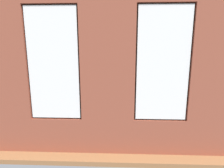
% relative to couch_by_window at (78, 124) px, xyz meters
% --- Properties ---
extents(ground_plane, '(6.95, 6.39, 0.10)m').
position_rel_couch_by_window_xyz_m(ground_plane, '(-0.79, -2.17, -0.38)').
color(ground_plane, '#99663D').
extents(brick_wall_with_windows, '(6.35, 0.30, 3.46)m').
position_rel_couch_by_window_xyz_m(brick_wall_with_windows, '(-0.79, 0.65, 1.37)').
color(brick_wall_with_windows, brown).
rests_on(brick_wall_with_windows, ground_plane).
extents(white_wall_right, '(0.10, 5.39, 3.46)m').
position_rel_couch_by_window_xyz_m(white_wall_right, '(2.34, -1.97, 1.40)').
color(white_wall_right, white).
rests_on(white_wall_right, ground_plane).
extents(couch_by_window, '(1.83, 0.87, 0.80)m').
position_rel_couch_by_window_xyz_m(couch_by_window, '(0.00, 0.00, 0.00)').
color(couch_by_window, black).
rests_on(couch_by_window, ground_plane).
extents(couch_left, '(0.90, 1.86, 0.80)m').
position_rel_couch_by_window_xyz_m(couch_left, '(-3.26, -1.91, -0.00)').
color(couch_left, black).
rests_on(couch_left, ground_plane).
extents(coffee_table, '(1.42, 0.80, 0.41)m').
position_rel_couch_by_window_xyz_m(coffee_table, '(-0.75, -2.42, 0.03)').
color(coffee_table, tan).
rests_on(coffee_table, ground_plane).
extents(cup_ceramic, '(0.09, 0.09, 0.11)m').
position_rel_couch_by_window_xyz_m(cup_ceramic, '(-0.75, -2.42, 0.13)').
color(cup_ceramic, '#B23D38').
rests_on(cup_ceramic, coffee_table).
extents(candle_jar, '(0.08, 0.08, 0.12)m').
position_rel_couch_by_window_xyz_m(candle_jar, '(-0.86, -2.30, 0.14)').
color(candle_jar, '#B7333D').
rests_on(candle_jar, coffee_table).
extents(remote_black, '(0.18, 0.11, 0.02)m').
position_rel_couch_by_window_xyz_m(remote_black, '(-0.58, -2.52, 0.09)').
color(remote_black, black).
rests_on(remote_black, coffee_table).
extents(remote_gray, '(0.16, 0.16, 0.02)m').
position_rel_couch_by_window_xyz_m(remote_gray, '(-1.15, -2.56, 0.09)').
color(remote_gray, '#59595B').
rests_on(remote_gray, coffee_table).
extents(media_console, '(0.90, 0.42, 0.47)m').
position_rel_couch_by_window_xyz_m(media_console, '(2.04, -2.03, -0.10)').
color(media_console, black).
rests_on(media_console, ground_plane).
extents(tv_flatscreen, '(1.05, 0.20, 0.75)m').
position_rel_couch_by_window_xyz_m(tv_flatscreen, '(2.04, -2.04, 0.52)').
color(tv_flatscreen, black).
rests_on(tv_flatscreen, media_console).
extents(papasan_chair, '(1.03, 1.03, 0.67)m').
position_rel_couch_by_window_xyz_m(papasan_chair, '(-0.66, -3.89, 0.10)').
color(papasan_chair, olive).
rests_on(papasan_chair, ground_plane).
extents(potted_plant_corner_far_left, '(0.90, 0.82, 1.42)m').
position_rel_couch_by_window_xyz_m(potted_plant_corner_far_left, '(-3.40, 0.10, 0.51)').
color(potted_plant_corner_far_left, beige).
rests_on(potted_plant_corner_far_left, ground_plane).
extents(potted_plant_beside_window_right, '(1.05, 0.92, 1.37)m').
position_rel_couch_by_window_xyz_m(potted_plant_beside_window_right, '(1.61, 0.10, 0.38)').
color(potted_plant_beside_window_right, brown).
rests_on(potted_plant_beside_window_right, ground_plane).
extents(potted_plant_mid_room_small, '(0.37, 0.37, 0.56)m').
position_rel_couch_by_window_xyz_m(potted_plant_mid_room_small, '(-1.62, -2.68, 0.05)').
color(potted_plant_mid_room_small, beige).
rests_on(potted_plant_mid_room_small, ground_plane).
extents(potted_plant_corner_near_left, '(0.53, 0.53, 0.76)m').
position_rel_couch_by_window_xyz_m(potted_plant_corner_near_left, '(-3.41, -4.36, 0.18)').
color(potted_plant_corner_near_left, '#9E5638').
rests_on(potted_plant_corner_near_left, ground_plane).
extents(potted_plant_foreground_right, '(0.79, 0.74, 1.24)m').
position_rel_couch_by_window_xyz_m(potted_plant_foreground_right, '(1.74, -4.31, 0.32)').
color(potted_plant_foreground_right, '#47423D').
rests_on(potted_plant_foreground_right, ground_plane).
extents(potted_plant_between_couches, '(1.02, 0.95, 1.12)m').
position_rel_couch_by_window_xyz_m(potted_plant_between_couches, '(-1.37, -0.06, 0.33)').
color(potted_plant_between_couches, '#47423D').
rests_on(potted_plant_between_couches, ground_plane).
extents(potted_plant_by_left_couch, '(0.33, 0.33, 0.53)m').
position_rel_couch_by_window_xyz_m(potted_plant_by_left_couch, '(-2.86, -3.28, 0.03)').
color(potted_plant_by_left_couch, gray).
rests_on(potted_plant_by_left_couch, ground_plane).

